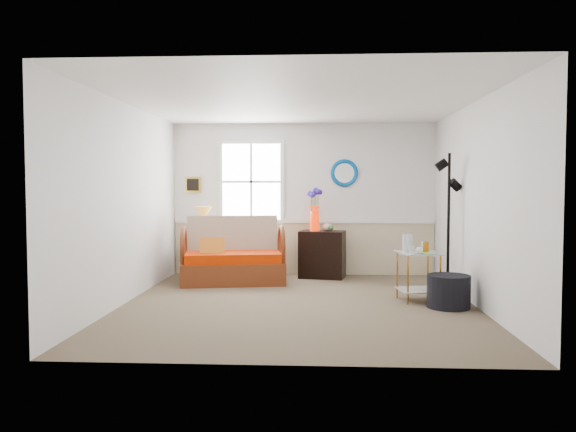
{
  "coord_description": "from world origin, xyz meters",
  "views": [
    {
      "loc": [
        0.25,
        -7.17,
        1.52
      ],
      "look_at": [
        -0.15,
        0.22,
        1.13
      ],
      "focal_mm": 35.0,
      "sensor_mm": 36.0,
      "label": 1
    }
  ],
  "objects_px": {
    "loveseat": "(233,250)",
    "floor_lamp": "(448,224)",
    "cabinet": "(322,254)",
    "side_table": "(418,276)",
    "lamp_stand": "(202,258)",
    "ottoman": "(449,291)"
  },
  "relations": [
    {
      "from": "side_table",
      "to": "floor_lamp",
      "type": "height_order",
      "value": "floor_lamp"
    },
    {
      "from": "side_table",
      "to": "ottoman",
      "type": "relative_size",
      "value": 1.22
    },
    {
      "from": "loveseat",
      "to": "side_table",
      "type": "xyz_separation_m",
      "value": [
        2.67,
        -1.27,
        -0.19
      ]
    },
    {
      "from": "lamp_stand",
      "to": "floor_lamp",
      "type": "height_order",
      "value": "floor_lamp"
    },
    {
      "from": "lamp_stand",
      "to": "side_table",
      "type": "relative_size",
      "value": 1.01
    },
    {
      "from": "cabinet",
      "to": "side_table",
      "type": "height_order",
      "value": "cabinet"
    },
    {
      "from": "cabinet",
      "to": "side_table",
      "type": "bearing_deg",
      "value": -44.86
    },
    {
      "from": "lamp_stand",
      "to": "ottoman",
      "type": "distance_m",
      "value": 4.19
    },
    {
      "from": "loveseat",
      "to": "cabinet",
      "type": "bearing_deg",
      "value": 12.6
    },
    {
      "from": "loveseat",
      "to": "lamp_stand",
      "type": "distance_m",
      "value": 0.81
    },
    {
      "from": "cabinet",
      "to": "ottoman",
      "type": "relative_size",
      "value": 1.46
    },
    {
      "from": "loveseat",
      "to": "lamp_stand",
      "type": "xyz_separation_m",
      "value": [
        -0.6,
        0.51,
        -0.19
      ]
    },
    {
      "from": "loveseat",
      "to": "lamp_stand",
      "type": "bearing_deg",
      "value": 130.46
    },
    {
      "from": "side_table",
      "to": "floor_lamp",
      "type": "relative_size",
      "value": 0.33
    },
    {
      "from": "cabinet",
      "to": "side_table",
      "type": "xyz_separation_m",
      "value": [
        1.26,
        -1.84,
        -0.06
      ]
    },
    {
      "from": "loveseat",
      "to": "ottoman",
      "type": "relative_size",
      "value": 2.98
    },
    {
      "from": "loveseat",
      "to": "side_table",
      "type": "bearing_deg",
      "value": -35.02
    },
    {
      "from": "lamp_stand",
      "to": "side_table",
      "type": "bearing_deg",
      "value": -28.56
    },
    {
      "from": "lamp_stand",
      "to": "ottoman",
      "type": "height_order",
      "value": "lamp_stand"
    },
    {
      "from": "lamp_stand",
      "to": "cabinet",
      "type": "distance_m",
      "value": 2.02
    },
    {
      "from": "loveseat",
      "to": "floor_lamp",
      "type": "relative_size",
      "value": 0.8
    },
    {
      "from": "lamp_stand",
      "to": "cabinet",
      "type": "relative_size",
      "value": 0.84
    }
  ]
}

